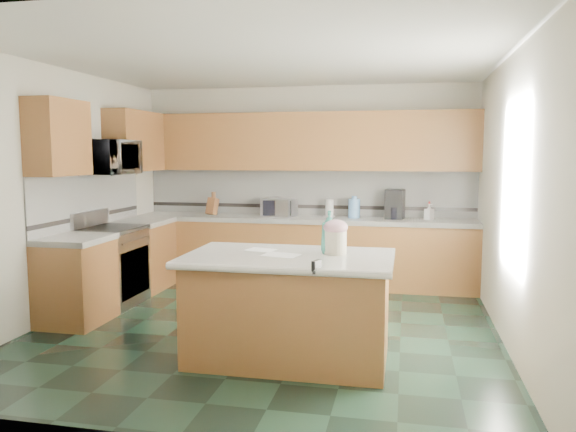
% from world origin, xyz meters
% --- Properties ---
extents(floor, '(4.60, 4.60, 0.00)m').
position_xyz_m(floor, '(0.00, 0.00, 0.00)').
color(floor, black).
rests_on(floor, ground).
extents(ceiling, '(4.60, 4.60, 0.00)m').
position_xyz_m(ceiling, '(0.00, 0.00, 2.70)').
color(ceiling, white).
rests_on(ceiling, ground).
extents(wall_back, '(4.60, 0.04, 2.70)m').
position_xyz_m(wall_back, '(0.00, 2.32, 1.35)').
color(wall_back, silver).
rests_on(wall_back, ground).
extents(wall_front, '(4.60, 0.04, 2.70)m').
position_xyz_m(wall_front, '(0.00, -2.32, 1.35)').
color(wall_front, silver).
rests_on(wall_front, ground).
extents(wall_left, '(0.04, 4.60, 2.70)m').
position_xyz_m(wall_left, '(-2.32, 0.00, 1.35)').
color(wall_left, silver).
rests_on(wall_left, ground).
extents(wall_right, '(0.04, 4.60, 2.70)m').
position_xyz_m(wall_right, '(2.32, 0.00, 1.35)').
color(wall_right, silver).
rests_on(wall_right, ground).
extents(back_base_cab, '(4.60, 0.60, 0.86)m').
position_xyz_m(back_base_cab, '(0.00, 2.00, 0.43)').
color(back_base_cab, '#59351A').
rests_on(back_base_cab, ground).
extents(back_countertop, '(4.60, 0.64, 0.06)m').
position_xyz_m(back_countertop, '(0.00, 2.00, 0.89)').
color(back_countertop, white).
rests_on(back_countertop, back_base_cab).
extents(back_upper_cab, '(4.60, 0.33, 0.78)m').
position_xyz_m(back_upper_cab, '(0.00, 2.13, 1.94)').
color(back_upper_cab, '#59351A').
rests_on(back_upper_cab, wall_back).
extents(back_backsplash, '(4.60, 0.02, 0.63)m').
position_xyz_m(back_backsplash, '(0.00, 2.29, 1.24)').
color(back_backsplash, silver).
rests_on(back_backsplash, back_countertop).
extents(back_accent_band, '(4.60, 0.01, 0.05)m').
position_xyz_m(back_accent_band, '(0.00, 2.28, 1.04)').
color(back_accent_band, black).
rests_on(back_accent_band, back_countertop).
extents(left_base_cab_rear, '(0.60, 0.82, 0.86)m').
position_xyz_m(left_base_cab_rear, '(-2.00, 1.29, 0.43)').
color(left_base_cab_rear, '#59351A').
rests_on(left_base_cab_rear, ground).
extents(left_counter_rear, '(0.64, 0.82, 0.06)m').
position_xyz_m(left_counter_rear, '(-2.00, 1.29, 0.89)').
color(left_counter_rear, white).
rests_on(left_counter_rear, left_base_cab_rear).
extents(left_base_cab_front, '(0.60, 0.72, 0.86)m').
position_xyz_m(left_base_cab_front, '(-2.00, -0.24, 0.43)').
color(left_base_cab_front, '#59351A').
rests_on(left_base_cab_front, ground).
extents(left_counter_front, '(0.64, 0.72, 0.06)m').
position_xyz_m(left_counter_front, '(-2.00, -0.24, 0.89)').
color(left_counter_front, white).
rests_on(left_counter_front, left_base_cab_front).
extents(left_backsplash, '(0.02, 2.30, 0.63)m').
position_xyz_m(left_backsplash, '(-2.29, 0.55, 1.24)').
color(left_backsplash, silver).
rests_on(left_backsplash, wall_left).
extents(left_accent_band, '(0.01, 2.30, 0.05)m').
position_xyz_m(left_accent_band, '(-2.28, 0.55, 1.04)').
color(left_accent_band, black).
rests_on(left_accent_band, wall_left).
extents(left_upper_cab_rear, '(0.33, 1.09, 0.78)m').
position_xyz_m(left_upper_cab_rear, '(-2.13, 1.42, 1.94)').
color(left_upper_cab_rear, '#59351A').
rests_on(left_upper_cab_rear, wall_left).
extents(left_upper_cab_front, '(0.33, 0.72, 0.78)m').
position_xyz_m(left_upper_cab_front, '(-2.13, -0.24, 1.94)').
color(left_upper_cab_front, '#59351A').
rests_on(left_upper_cab_front, wall_left).
extents(range_body, '(0.60, 0.76, 0.88)m').
position_xyz_m(range_body, '(-2.00, 0.50, 0.44)').
color(range_body, '#B7B7BC').
rests_on(range_body, ground).
extents(range_oven_door, '(0.02, 0.68, 0.55)m').
position_xyz_m(range_oven_door, '(-1.71, 0.50, 0.40)').
color(range_oven_door, black).
rests_on(range_oven_door, range_body).
extents(range_cooktop, '(0.62, 0.78, 0.04)m').
position_xyz_m(range_cooktop, '(-2.00, 0.50, 0.90)').
color(range_cooktop, black).
rests_on(range_cooktop, range_body).
extents(range_handle, '(0.02, 0.66, 0.02)m').
position_xyz_m(range_handle, '(-1.68, 0.50, 0.78)').
color(range_handle, '#B7B7BC').
rests_on(range_handle, range_body).
extents(range_backguard, '(0.06, 0.76, 0.18)m').
position_xyz_m(range_backguard, '(-2.26, 0.50, 1.02)').
color(range_backguard, '#B7B7BC').
rests_on(range_backguard, range_body).
extents(microwave, '(0.50, 0.73, 0.41)m').
position_xyz_m(microwave, '(-2.00, 0.50, 1.73)').
color(microwave, '#B7B7BC').
rests_on(microwave, wall_left).
extents(island_base, '(1.66, 0.95, 0.86)m').
position_xyz_m(island_base, '(0.40, -0.81, 0.43)').
color(island_base, '#59351A').
rests_on(island_base, ground).
extents(island_top, '(1.76, 1.05, 0.06)m').
position_xyz_m(island_top, '(0.40, -0.81, 0.89)').
color(island_top, white).
rests_on(island_top, island_base).
extents(island_bullnose, '(1.76, 0.06, 0.06)m').
position_xyz_m(island_bullnose, '(0.40, -1.33, 0.89)').
color(island_bullnose, white).
rests_on(island_bullnose, island_base).
extents(treat_jar, '(0.24, 0.24, 0.20)m').
position_xyz_m(treat_jar, '(0.79, -0.70, 1.02)').
color(treat_jar, beige).
rests_on(treat_jar, island_top).
extents(treat_jar_lid, '(0.21, 0.21, 0.13)m').
position_xyz_m(treat_jar_lid, '(0.79, -0.70, 1.15)').
color(treat_jar_lid, '#D99CB0').
rests_on(treat_jar_lid, treat_jar).
extents(treat_jar_knob, '(0.07, 0.02, 0.02)m').
position_xyz_m(treat_jar_knob, '(0.79, -0.70, 1.20)').
color(treat_jar_knob, tan).
rests_on(treat_jar_knob, treat_jar_lid).
extents(treat_jar_knob_end_l, '(0.04, 0.04, 0.04)m').
position_xyz_m(treat_jar_knob_end_l, '(0.75, -0.70, 1.20)').
color(treat_jar_knob_end_l, tan).
rests_on(treat_jar_knob_end_l, treat_jar_lid).
extents(treat_jar_knob_end_r, '(0.04, 0.04, 0.04)m').
position_xyz_m(treat_jar_knob_end_r, '(0.82, -0.70, 1.20)').
color(treat_jar_knob_end_r, tan).
rests_on(treat_jar_knob_end_r, treat_jar_lid).
extents(soap_bottle_island, '(0.15, 0.16, 0.37)m').
position_xyz_m(soap_bottle_island, '(0.73, -0.68, 1.11)').
color(soap_bottle_island, teal).
rests_on(soap_bottle_island, island_top).
extents(paper_sheet_a, '(0.34, 0.29, 0.00)m').
position_xyz_m(paper_sheet_a, '(0.34, -0.84, 0.92)').
color(paper_sheet_a, white).
rests_on(paper_sheet_a, island_top).
extents(paper_sheet_b, '(0.29, 0.25, 0.00)m').
position_xyz_m(paper_sheet_b, '(0.11, -0.63, 0.92)').
color(paper_sheet_b, white).
rests_on(paper_sheet_b, island_top).
extents(clamp_body, '(0.06, 0.11, 0.10)m').
position_xyz_m(clamp_body, '(0.72, -1.31, 0.93)').
color(clamp_body, black).
rests_on(clamp_body, island_top).
extents(clamp_handle, '(0.02, 0.08, 0.02)m').
position_xyz_m(clamp_handle, '(0.72, -1.38, 0.91)').
color(clamp_handle, black).
rests_on(clamp_handle, island_top).
extents(knife_block, '(0.17, 0.20, 0.26)m').
position_xyz_m(knife_block, '(-1.30, 2.05, 1.04)').
color(knife_block, '#472814').
rests_on(knife_block, back_countertop).
extents(utensil_crock, '(0.10, 0.10, 0.13)m').
position_xyz_m(utensil_crock, '(-1.29, 2.08, 0.98)').
color(utensil_crock, black).
rests_on(utensil_crock, back_countertop).
extents(utensil_bundle, '(0.06, 0.06, 0.19)m').
position_xyz_m(utensil_bundle, '(-1.29, 2.08, 1.15)').
color(utensil_bundle, '#472814').
rests_on(utensil_bundle, utensil_crock).
extents(toaster_oven, '(0.50, 0.41, 0.25)m').
position_xyz_m(toaster_oven, '(-0.33, 2.05, 1.04)').
color(toaster_oven, '#B7B7BC').
rests_on(toaster_oven, back_countertop).
extents(toaster_oven_door, '(0.39, 0.01, 0.21)m').
position_xyz_m(toaster_oven_door, '(-0.33, 1.91, 1.04)').
color(toaster_oven_door, black).
rests_on(toaster_oven_door, toaster_oven).
extents(paper_towel, '(0.11, 0.11, 0.24)m').
position_xyz_m(paper_towel, '(0.36, 2.10, 1.04)').
color(paper_towel, white).
rests_on(paper_towel, back_countertop).
extents(paper_towel_base, '(0.16, 0.16, 0.01)m').
position_xyz_m(paper_towel_base, '(0.36, 2.10, 0.93)').
color(paper_towel_base, '#B7B7BC').
rests_on(paper_towel_base, back_countertop).
extents(water_jug, '(0.16, 0.16, 0.26)m').
position_xyz_m(water_jug, '(0.69, 2.06, 1.05)').
color(water_jug, '#5E92CF').
rests_on(water_jug, back_countertop).
extents(water_jug_neck, '(0.07, 0.07, 0.04)m').
position_xyz_m(water_jug_neck, '(0.69, 2.06, 1.20)').
color(water_jug_neck, '#5E92CF').
rests_on(water_jug_neck, water_jug).
extents(coffee_maker, '(0.27, 0.29, 0.39)m').
position_xyz_m(coffee_maker, '(1.23, 2.08, 1.11)').
color(coffee_maker, black).
rests_on(coffee_maker, back_countertop).
extents(coffee_carafe, '(0.16, 0.16, 0.16)m').
position_xyz_m(coffee_carafe, '(1.23, 2.02, 1.00)').
color(coffee_carafe, black).
rests_on(coffee_carafe, back_countertop).
extents(soap_bottle_back, '(0.13, 0.13, 0.21)m').
position_xyz_m(soap_bottle_back, '(1.67, 2.05, 1.02)').
color(soap_bottle_back, white).
rests_on(soap_bottle_back, back_countertop).
extents(soap_back_cap, '(0.02, 0.02, 0.03)m').
position_xyz_m(soap_back_cap, '(1.67, 2.05, 1.14)').
color(soap_back_cap, red).
rests_on(soap_back_cap, soap_bottle_back).
extents(window_light_proxy, '(0.02, 1.40, 1.10)m').
position_xyz_m(window_light_proxy, '(2.29, -0.20, 1.50)').
color(window_light_proxy, white).
rests_on(window_light_proxy, wall_right).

